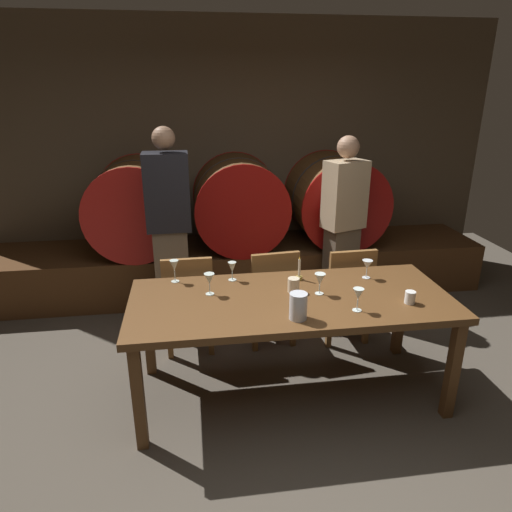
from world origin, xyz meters
TOP-DOWN VIEW (x-y plane):
  - ground_plane at (0.00, 0.00)m, footprint 7.62×7.62m
  - back_wall at (0.00, 2.85)m, footprint 5.86×0.24m
  - barrel_shelf at (0.00, 2.30)m, footprint 5.28×0.90m
  - wine_barrel_left at (-1.03, 2.30)m, footprint 0.95×0.91m
  - wine_barrel_center at (0.03, 2.30)m, footprint 0.95×0.91m
  - wine_barrel_right at (1.07, 2.30)m, footprint 0.95×0.91m
  - dining_table at (0.18, 0.38)m, footprint 2.21×0.93m
  - chair_left at (-0.53, 1.08)m, footprint 0.41×0.41m
  - chair_center at (0.17, 1.10)m, footprint 0.44×0.44m
  - chair_right at (0.82, 1.06)m, footprint 0.42×0.42m
  - guest_left at (-0.67, 1.53)m, footprint 0.38×0.25m
  - guest_right at (0.97, 1.70)m, footprint 0.44×0.35m
  - candle_center at (0.30, 0.68)m, footprint 0.05×0.05m
  - pitcher at (0.15, 0.08)m, footprint 0.11×0.11m
  - wine_glass_far_left at (-0.62, 0.77)m, footprint 0.07×0.07m
  - wine_glass_left at (-0.37, 0.52)m, footprint 0.07×0.07m
  - wine_glass_center_left at (-0.19, 0.74)m, footprint 0.06×0.06m
  - wine_glass_center_right at (0.38, 0.41)m, footprint 0.08×0.08m
  - wine_glass_right at (0.56, 0.13)m, footprint 0.07×0.07m
  - wine_glass_far_right at (0.81, 0.64)m, footprint 0.08×0.08m
  - cup_left at (0.21, 0.47)m, footprint 0.08×0.08m
  - cup_right at (0.94, 0.19)m, footprint 0.07×0.07m

SIDE VIEW (x-z plane):
  - ground_plane at x=0.00m, z-range 0.00..0.00m
  - barrel_shelf at x=0.00m, z-range 0.00..0.51m
  - chair_left at x=-0.53m, z-range 0.05..0.93m
  - chair_center at x=0.17m, z-range 0.05..0.93m
  - chair_right at x=0.82m, z-range 0.05..0.93m
  - dining_table at x=0.18m, z-range 0.32..1.10m
  - cup_right at x=0.94m, z-range 0.78..0.86m
  - candle_center at x=0.30m, z-range 0.74..0.92m
  - cup_left at x=0.21m, z-range 0.78..0.88m
  - pitcher at x=0.15m, z-range 0.78..0.95m
  - wine_glass_center_left at x=-0.19m, z-range 0.81..0.95m
  - guest_right at x=0.97m, z-range 0.02..1.74m
  - wine_glass_far_right at x=0.81m, z-range 0.81..0.95m
  - wine_glass_center_right at x=0.38m, z-range 0.81..0.96m
  - wine_glass_left at x=-0.37m, z-range 0.81..0.97m
  - wine_glass_right at x=0.56m, z-range 0.81..0.97m
  - wine_glass_far_left at x=-0.62m, z-range 0.82..0.99m
  - guest_left at x=-0.67m, z-range 0.03..1.86m
  - wine_barrel_left at x=-1.03m, z-range 0.51..1.45m
  - wine_barrel_center at x=0.03m, z-range 0.51..1.45m
  - wine_barrel_right at x=1.07m, z-range 0.51..1.45m
  - back_wall at x=0.00m, z-range 0.00..2.83m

